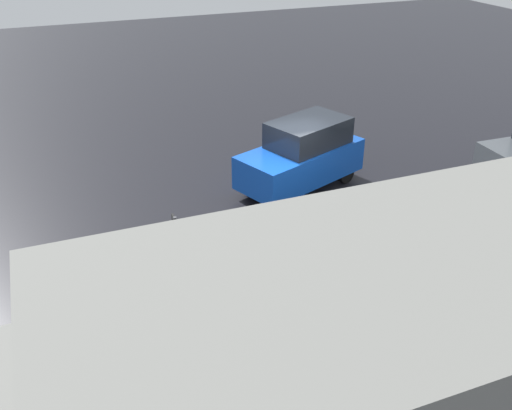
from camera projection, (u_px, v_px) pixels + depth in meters
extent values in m
plane|color=black|center=(292.00, 205.00, 16.30)|extent=(60.00, 60.00, 0.00)
cube|color=slate|center=(370.00, 286.00, 12.85)|extent=(24.00, 3.20, 0.04)
cube|color=blue|center=(300.00, 163.00, 16.94)|extent=(4.25, 2.99, 0.99)
cube|color=#1E232B|center=(309.00, 133.00, 16.71)|extent=(2.72, 2.24, 0.77)
cylinder|color=black|center=(286.00, 200.00, 15.95)|extent=(0.64, 0.42, 0.60)
cylinder|color=black|center=(252.00, 183.00, 16.87)|extent=(0.64, 0.42, 0.60)
cylinder|color=black|center=(345.00, 173.00, 17.48)|extent=(0.64, 0.42, 0.60)
cylinder|color=black|center=(311.00, 159.00, 18.40)|extent=(0.64, 0.42, 0.60)
cylinder|color=black|center=(493.00, 169.00, 17.78)|extent=(0.61, 0.24, 0.60)
cylinder|color=red|center=(204.00, 278.00, 12.62)|extent=(0.22, 0.22, 0.62)
sphere|color=red|center=(203.00, 265.00, 12.45)|extent=(0.26, 0.26, 0.26)
cylinder|color=red|center=(211.00, 274.00, 12.64)|extent=(0.10, 0.09, 0.09)
cylinder|color=red|center=(197.00, 277.00, 12.53)|extent=(0.10, 0.09, 0.09)
cylinder|color=#2D2D2D|center=(204.00, 289.00, 12.75)|extent=(0.31, 0.31, 0.06)
cube|color=#1E8C4C|center=(162.00, 264.00, 12.38)|extent=(0.34, 0.42, 0.55)
sphere|color=tan|center=(161.00, 249.00, 12.20)|extent=(0.22, 0.22, 0.22)
cylinder|color=#1E1E2D|center=(165.00, 281.00, 12.69)|extent=(0.13, 0.13, 0.45)
cylinder|color=#1E1E2D|center=(164.00, 285.00, 12.54)|extent=(0.13, 0.13, 0.45)
cylinder|color=#1E8C4C|center=(163.00, 258.00, 12.59)|extent=(0.09, 0.09, 0.50)
cylinder|color=#1E8C4C|center=(162.00, 271.00, 12.17)|extent=(0.09, 0.09, 0.50)
cylinder|color=#B7BABF|center=(413.00, 307.00, 11.40)|extent=(0.04, 0.04, 1.05)
cylinder|color=#B7BABF|center=(267.00, 348.00, 10.37)|extent=(0.04, 0.04, 1.05)
cylinder|color=#B7BABF|center=(481.00, 271.00, 11.68)|extent=(9.51, 0.04, 0.04)
cylinder|color=#B7BABF|center=(477.00, 287.00, 11.88)|extent=(9.51, 0.04, 0.04)
cylinder|color=#4C4C51|center=(179.00, 269.00, 11.38)|extent=(0.07, 0.07, 2.40)
cube|color=black|center=(176.00, 229.00, 10.93)|extent=(0.04, 0.44, 0.44)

